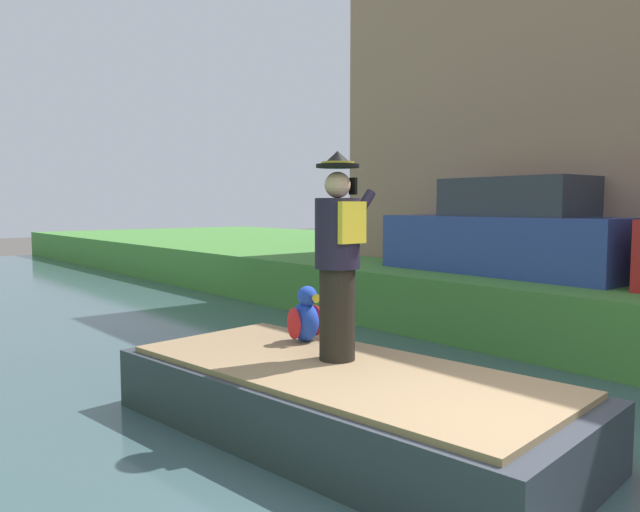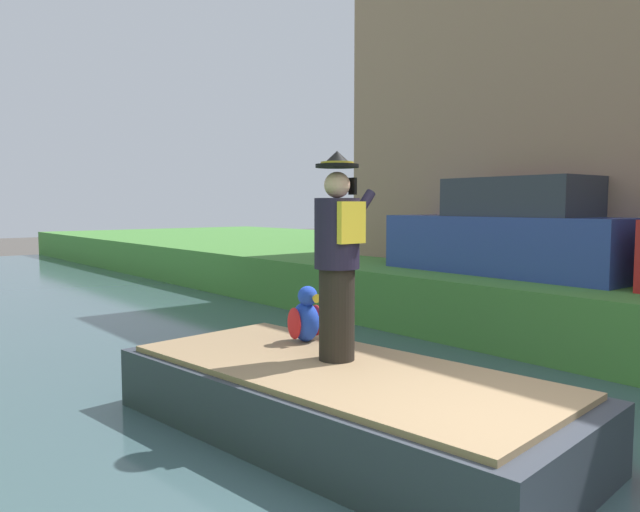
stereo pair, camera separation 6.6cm
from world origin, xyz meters
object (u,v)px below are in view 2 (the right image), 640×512
object	(u,v)px
boat	(338,401)
person_pirate	(338,257)
parked_car_blue	(515,233)
parrot_plush	(306,318)

from	to	relation	value
boat	person_pirate	world-z (taller)	person_pirate
parked_car_blue	parrot_plush	bearing A→B (deg)	-171.52
boat	parrot_plush	size ratio (longest dim) A/B	7.68
person_pirate	parrot_plush	size ratio (longest dim) A/B	3.25
person_pirate	boat	bearing A→B (deg)	-135.80
boat	parked_car_blue	distance (m)	5.56
parrot_plush	parked_car_blue	distance (m)	4.89
parrot_plush	parked_car_blue	bearing A→B (deg)	8.48
parrot_plush	parked_car_blue	xyz separation A→B (m)	(4.79, 0.71, 0.68)
boat	parked_car_blue	bearing A→B (deg)	17.64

